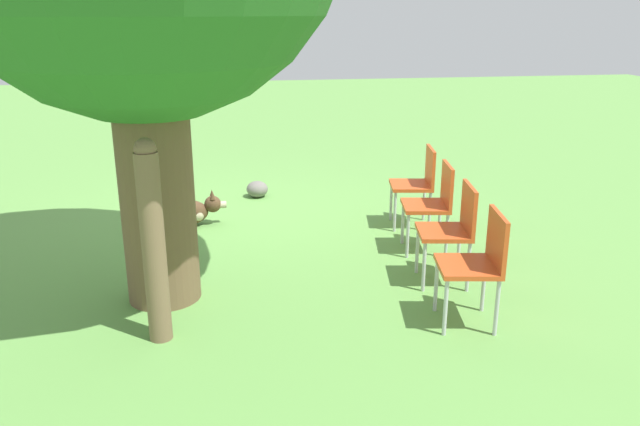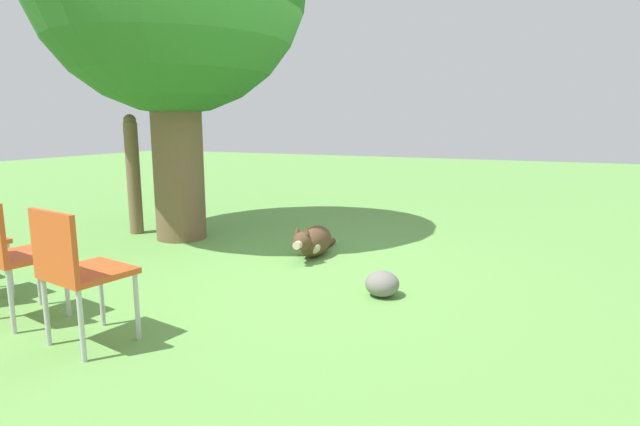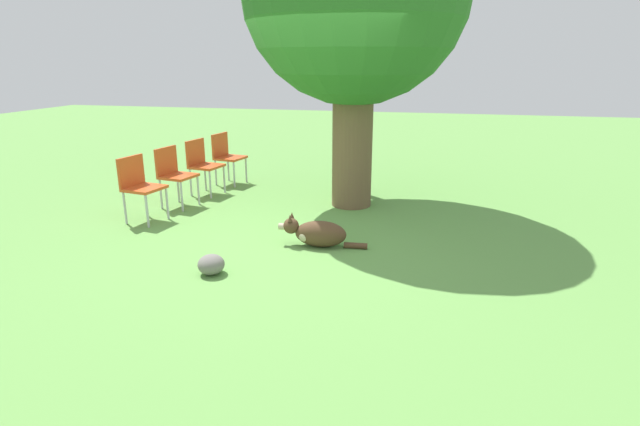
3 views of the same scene
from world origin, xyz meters
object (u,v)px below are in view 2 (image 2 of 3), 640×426
(fence_post, at_px, (133,174))
(red_chair_0, at_px, (76,266))
(dog, at_px, (314,242))
(red_chair_1, at_px, (9,250))

(fence_post, height_order, red_chair_0, fence_post)
(dog, distance_m, red_chair_1, 2.63)
(dog, distance_m, fence_post, 2.50)
(fence_post, relative_size, red_chair_1, 1.69)
(red_chair_0, distance_m, red_chair_1, 0.73)
(red_chair_1, bearing_deg, red_chair_0, -86.96)
(fence_post, xyz_separation_m, red_chair_1, (-2.44, -1.32, -0.22))
(fence_post, bearing_deg, red_chair_0, -141.00)
(dog, xyz_separation_m, red_chair_1, (-2.35, 1.12, 0.35))
(dog, height_order, red_chair_0, red_chair_0)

